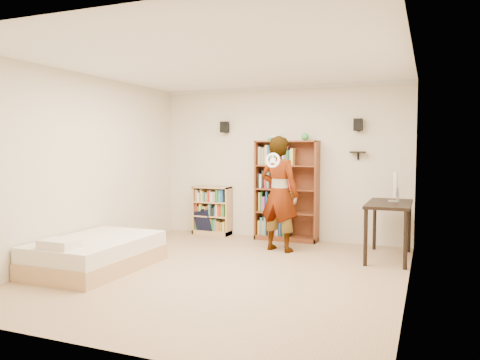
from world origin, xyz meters
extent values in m
cube|color=tan|center=(0.00, 0.00, 0.00)|extent=(4.50, 5.00, 0.01)
cube|color=beige|center=(0.00, 2.50, 1.35)|extent=(4.50, 0.02, 2.70)
cube|color=beige|center=(0.00, -2.50, 1.35)|extent=(4.50, 0.02, 2.70)
cube|color=beige|center=(-2.25, 0.00, 1.35)|extent=(0.02, 5.00, 2.70)
cube|color=beige|center=(2.25, 0.00, 1.35)|extent=(0.02, 5.00, 2.70)
cube|color=white|center=(0.00, 0.00, 2.70)|extent=(4.50, 5.00, 0.02)
cube|color=silver|center=(0.00, 2.47, 2.67)|extent=(4.50, 0.06, 0.06)
cube|color=silver|center=(0.00, -2.47, 2.67)|extent=(4.50, 0.06, 0.06)
cube|color=silver|center=(-2.22, 0.00, 2.67)|extent=(0.06, 5.00, 0.06)
cube|color=silver|center=(2.22, 0.00, 2.67)|extent=(0.06, 5.00, 0.06)
cube|color=black|center=(-1.05, 2.40, 2.00)|extent=(0.14, 0.12, 0.20)
cube|color=black|center=(1.35, 2.40, 2.00)|extent=(0.14, 0.12, 0.20)
cube|color=black|center=(1.35, 2.41, 1.55)|extent=(0.25, 0.16, 0.02)
imported|color=black|center=(0.29, 1.50, 0.90)|extent=(0.75, 0.59, 1.81)
torus|color=silver|center=(0.29, 1.16, 1.43)|extent=(0.23, 0.09, 0.23)
camera|label=1|loc=(2.45, -5.48, 1.63)|focal=35.00mm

